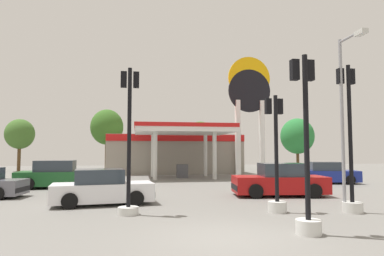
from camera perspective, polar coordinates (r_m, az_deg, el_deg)
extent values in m
plane|color=slate|center=(8.99, 6.22, -17.97)|extent=(90.00, 90.00, 0.00)
cube|color=gray|center=(34.67, -3.17, -4.42)|extent=(12.93, 6.65, 3.77)
cube|color=red|center=(31.34, -2.50, -1.67)|extent=(12.93, 0.12, 0.60)
cube|color=white|center=(27.90, -1.65, -0.56)|extent=(7.71, 6.48, 0.35)
cube|color=red|center=(27.92, -1.65, 0.11)|extent=(7.81, 6.58, 0.30)
cylinder|color=silver|center=(25.86, -6.24, -4.70)|extent=(0.32, 0.32, 3.65)
cylinder|color=silver|center=(26.52, 3.83, -4.70)|extent=(0.32, 0.32, 3.65)
cylinder|color=silver|center=(29.42, -6.61, -4.60)|extent=(0.32, 0.32, 3.65)
cylinder|color=silver|center=(30.00, 2.28, -4.61)|extent=(0.32, 0.32, 3.65)
cube|color=#4C4C51|center=(27.90, -1.67, -7.28)|extent=(0.90, 0.60, 1.10)
cube|color=white|center=(31.98, 7.74, -1.53)|extent=(0.40, 0.56, 7.00)
cube|color=white|center=(32.75, 11.71, -1.54)|extent=(0.40, 0.56, 7.00)
cylinder|color=black|center=(32.82, 9.65, 6.20)|extent=(4.09, 0.22, 4.09)
cylinder|color=#F2B20C|center=(33.08, 9.62, 8.29)|extent=(4.09, 0.22, 4.09)
cube|color=white|center=(32.99, 9.61, 7.23)|extent=(3.77, 0.08, 0.74)
cylinder|color=black|center=(16.09, 10.71, -10.45)|extent=(0.70, 0.31, 0.68)
cylinder|color=black|center=(17.86, 9.38, -9.81)|extent=(0.70, 0.31, 0.68)
cylinder|color=black|center=(16.92, 19.96, -9.96)|extent=(0.70, 0.31, 0.68)
cylinder|color=black|center=(18.61, 17.81, -9.44)|extent=(0.70, 0.31, 0.68)
cube|color=#A51111|center=(17.30, 14.51, -9.20)|extent=(4.63, 2.38, 0.80)
cube|color=#2D3842|center=(17.29, 14.97, -6.87)|extent=(2.29, 1.89, 0.68)
cube|color=black|center=(16.81, 7.30, -9.84)|extent=(0.34, 1.77, 0.25)
cylinder|color=black|center=(19.09, -27.79, -9.15)|extent=(0.61, 0.26, 0.59)
cube|color=black|center=(18.07, -26.76, -9.21)|extent=(0.26, 1.55, 0.22)
cylinder|color=black|center=(26.10, 23.79, -7.72)|extent=(0.65, 0.34, 0.62)
cylinder|color=black|center=(24.56, 25.17, -7.94)|extent=(0.65, 0.34, 0.62)
cylinder|color=black|center=(25.33, 18.41, -7.97)|extent=(0.65, 0.34, 0.62)
cylinder|color=black|center=(23.74, 19.48, -8.23)|extent=(0.65, 0.34, 0.62)
cube|color=navy|center=(24.89, 21.72, -7.51)|extent=(4.32, 2.53, 0.73)
cube|color=#2D3842|center=(24.81, 21.37, -6.05)|extent=(2.21, 1.89, 0.62)
cube|color=black|center=(25.60, 25.99, -7.52)|extent=(0.46, 1.60, 0.23)
cylinder|color=black|center=(15.54, -10.21, -10.81)|extent=(0.64, 0.29, 0.61)
cylinder|color=black|center=(13.92, -9.41, -11.63)|extent=(0.64, 0.29, 0.61)
cylinder|color=black|center=(15.45, -19.61, -10.68)|extent=(0.64, 0.29, 0.61)
cylinder|color=black|center=(13.82, -19.94, -11.50)|extent=(0.64, 0.29, 0.61)
cube|color=silver|center=(14.60, -14.77, -10.39)|extent=(4.21, 2.20, 0.73)
cube|color=#2D3842|center=(14.54, -15.30, -7.91)|extent=(2.10, 1.73, 0.61)
cube|color=black|center=(14.82, -6.99, -10.80)|extent=(0.32, 1.60, 0.23)
cylinder|color=black|center=(22.64, -17.70, -8.40)|extent=(0.70, 0.26, 0.69)
cylinder|color=black|center=(20.80, -18.29, -8.80)|extent=(0.70, 0.26, 0.69)
cylinder|color=black|center=(23.13, -24.72, -8.13)|extent=(0.70, 0.26, 0.69)
cylinder|color=black|center=(21.33, -25.91, -8.48)|extent=(0.70, 0.26, 0.69)
cube|color=#1E5928|center=(21.91, -21.67, -7.87)|extent=(4.61, 2.05, 0.82)
cube|color=#2D3842|center=(21.90, -22.04, -5.99)|extent=(2.22, 1.76, 0.69)
cube|color=black|center=(21.63, -15.79, -8.36)|extent=(0.19, 1.81, 0.26)
cylinder|color=silver|center=(9.73, 19.07, -15.53)|extent=(0.67, 0.67, 0.39)
cylinder|color=black|center=(9.53, 18.75, -1.27)|extent=(0.14, 0.14, 4.41)
cube|color=black|center=(9.82, 16.92, 9.36)|extent=(0.21, 0.20, 0.57)
sphere|color=red|center=(9.97, 16.58, 10.22)|extent=(0.15, 0.15, 0.15)
sphere|color=#D89E0C|center=(9.92, 16.60, 9.21)|extent=(0.15, 0.15, 0.15)
sphere|color=green|center=(9.89, 16.62, 8.19)|extent=(0.15, 0.15, 0.15)
cube|color=black|center=(10.02, 19.20, 9.14)|extent=(0.21, 0.20, 0.57)
sphere|color=red|center=(10.16, 18.85, 9.99)|extent=(0.15, 0.15, 0.15)
sphere|color=#D89E0C|center=(10.12, 18.87, 9.00)|extent=(0.15, 0.15, 0.15)
sphere|color=green|center=(10.08, 18.89, 8.00)|extent=(0.15, 0.15, 0.15)
cylinder|color=silver|center=(12.16, -10.71, -13.57)|extent=(0.71, 0.71, 0.27)
cylinder|color=black|center=(12.00, -10.55, -1.42)|extent=(0.14, 0.14, 4.86)
cube|color=black|center=(12.42, -11.44, 8.03)|extent=(0.21, 0.20, 0.57)
sphere|color=red|center=(12.58, -11.41, 8.71)|extent=(0.15, 0.15, 0.15)
sphere|color=#D89E0C|center=(12.54, -11.42, 7.91)|extent=(0.15, 0.15, 0.15)
sphere|color=green|center=(12.50, -11.43, 7.10)|extent=(0.15, 0.15, 0.15)
cube|color=black|center=(12.41, -9.39, 8.01)|extent=(0.21, 0.20, 0.57)
sphere|color=red|center=(12.57, -9.38, 8.70)|extent=(0.15, 0.15, 0.15)
sphere|color=#D89E0C|center=(12.53, -9.39, 7.89)|extent=(0.15, 0.15, 0.15)
sphere|color=green|center=(12.49, -9.40, 7.09)|extent=(0.15, 0.15, 0.15)
cylinder|color=silver|center=(12.75, 14.19, -12.79)|extent=(0.66, 0.66, 0.39)
cylinder|color=black|center=(12.60, 14.03, -3.27)|extent=(0.14, 0.14, 3.83)
cube|color=black|center=(12.77, 12.72, 3.59)|extent=(0.21, 0.20, 0.57)
sphere|color=red|center=(12.90, 12.50, 4.32)|extent=(0.15, 0.15, 0.15)
sphere|color=#D89E0C|center=(12.88, 12.51, 3.53)|extent=(0.15, 0.15, 0.15)
sphere|color=green|center=(12.86, 12.53, 2.73)|extent=(0.15, 0.15, 0.15)
cube|color=black|center=(12.94, 14.53, 3.53)|extent=(0.21, 0.20, 0.57)
sphere|color=red|center=(13.07, 14.30, 4.24)|extent=(0.15, 0.15, 0.15)
sphere|color=#D89E0C|center=(13.05, 14.31, 3.46)|extent=(0.15, 0.15, 0.15)
sphere|color=green|center=(13.03, 14.33, 2.67)|extent=(0.15, 0.15, 0.15)
cylinder|color=silver|center=(13.61, 25.46, -11.99)|extent=(0.70, 0.70, 0.37)
cylinder|color=black|center=(13.48, 25.12, -0.71)|extent=(0.14, 0.14, 4.96)
cube|color=black|center=(13.76, 23.72, 8.00)|extent=(0.21, 0.20, 0.57)
sphere|color=red|center=(13.89, 23.42, 8.63)|extent=(0.15, 0.15, 0.15)
sphere|color=#D89E0C|center=(13.86, 23.45, 7.91)|extent=(0.15, 0.15, 0.15)
sphere|color=green|center=(13.82, 23.47, 7.18)|extent=(0.15, 0.15, 0.15)
cube|color=black|center=(14.00, 25.25, 7.84)|extent=(0.21, 0.20, 0.57)
sphere|color=red|center=(14.13, 24.94, 8.47)|extent=(0.15, 0.15, 0.15)
sphere|color=#D89E0C|center=(14.10, 24.96, 7.75)|extent=(0.15, 0.15, 0.15)
sphere|color=green|center=(14.06, 24.99, 7.03)|extent=(0.15, 0.15, 0.15)
cylinder|color=brown|center=(41.52, -27.17, -4.50)|extent=(0.35, 0.35, 2.91)
ellipsoid|color=#40682A|center=(41.55, -27.05, -0.90)|extent=(3.08, 3.08, 3.28)
cylinder|color=brown|center=(39.22, -14.24, -4.42)|extent=(0.34, 0.34, 3.54)
ellipsoid|color=#366422|center=(39.31, -14.16, 0.16)|extent=(3.65, 3.65, 3.99)
cylinder|color=brown|center=(40.39, 1.38, -5.04)|extent=(0.37, 0.37, 2.79)
ellipsoid|color=#3A742F|center=(40.43, 1.38, -1.34)|extent=(3.24, 3.24, 3.46)
cylinder|color=brown|center=(43.62, 17.41, -4.96)|extent=(0.35, 0.35, 2.52)
ellipsoid|color=#297A38|center=(43.65, 17.34, -1.31)|extent=(4.08, 4.08, 4.38)
cylinder|color=gray|center=(13.45, 24.02, 0.54)|extent=(0.12, 0.12, 6.31)
cylinder|color=gray|center=(13.53, 25.08, 13.74)|extent=(0.09, 1.20, 0.09)
cube|color=beige|center=(13.05, 26.62, 14.22)|extent=(0.24, 0.44, 0.16)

